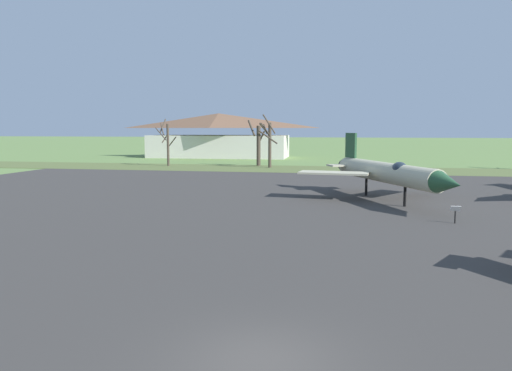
# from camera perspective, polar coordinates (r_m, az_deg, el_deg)

# --- Properties ---
(ground_plane) EXTENTS (600.00, 600.00, 0.00)m
(ground_plane) POSITION_cam_1_polar(r_m,az_deg,el_deg) (12.84, 0.41, -19.95)
(ground_plane) COLOR #607F42
(asphalt_apron) EXTENTS (81.24, 63.74, 0.05)m
(asphalt_apron) POSITION_cam_1_polar(r_m,az_deg,el_deg) (31.01, 7.03, -4.01)
(asphalt_apron) COLOR #383533
(asphalt_apron) RESTS_ON ground
(grass_verge_strip) EXTENTS (141.24, 12.00, 0.06)m
(grass_verge_strip) POSITION_cam_1_polar(r_m,az_deg,el_deg) (68.54, 9.34, 1.81)
(grass_verge_strip) COLOR #556335
(grass_verge_strip) RESTS_ON ground
(jet_fighter_front_left) EXTENTS (11.74, 15.86, 5.34)m
(jet_fighter_front_left) POSITION_cam_1_polar(r_m,az_deg,el_deg) (39.50, 15.07, 1.50)
(jet_fighter_front_left) COLOR #B7B293
(jet_fighter_front_left) RESTS_ON ground
(info_placard_front_left) EXTENTS (0.60, 0.28, 1.12)m
(info_placard_front_left) POSITION_cam_1_polar(r_m,az_deg,el_deg) (31.84, 22.21, -2.92)
(info_placard_front_left) COLOR black
(info_placard_front_left) RESTS_ON ground
(bare_tree_far_left) EXTENTS (3.11, 3.13, 7.17)m
(bare_tree_far_left) POSITION_cam_1_polar(r_m,az_deg,el_deg) (75.65, -10.34, 5.06)
(bare_tree_far_left) COLOR #42382D
(bare_tree_far_left) RESTS_ON ground
(bare_tree_left_of_center) EXTENTS (3.73, 2.95, 7.03)m
(bare_tree_left_of_center) POSITION_cam_1_polar(r_m,az_deg,el_deg) (74.51, 0.29, 5.04)
(bare_tree_left_of_center) COLOR #42382D
(bare_tree_left_of_center) RESTS_ON ground
(bare_tree_center) EXTENTS (2.84, 1.91, 7.76)m
(bare_tree_center) POSITION_cam_1_polar(r_m,az_deg,el_deg) (70.86, 1.55, 5.12)
(bare_tree_center) COLOR #42382D
(bare_tree_center) RESTS_ON ground
(visitor_building) EXTENTS (28.61, 11.30, 8.67)m
(visitor_building) POSITION_cam_1_polar(r_m,az_deg,el_deg) (97.45, -4.36, 5.82)
(visitor_building) COLOR beige
(visitor_building) RESTS_ON ground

